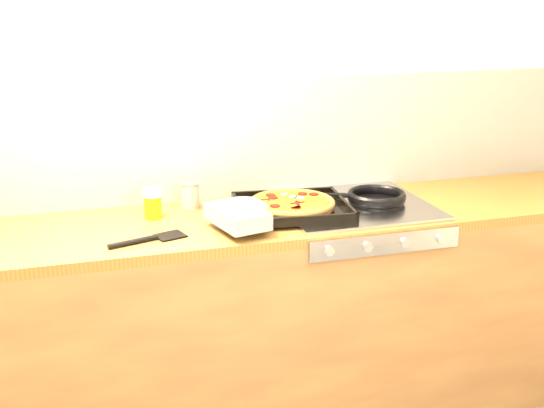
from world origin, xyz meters
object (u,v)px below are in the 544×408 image
object	(u,v)px
pizza_on_tray	(277,207)
tomato_can	(190,196)
juice_glass	(153,203)
frying_pan	(375,198)

from	to	relation	value
pizza_on_tray	tomato_can	bearing A→B (deg)	143.74
pizza_on_tray	juice_glass	world-z (taller)	juice_glass
frying_pan	tomato_can	bearing A→B (deg)	165.67
frying_pan	pizza_on_tray	bearing A→B (deg)	-175.71
pizza_on_tray	tomato_can	xyz separation A→B (m)	(-0.30, 0.22, 0.01)
juice_glass	frying_pan	bearing A→B (deg)	-7.01
tomato_can	juice_glass	bearing A→B (deg)	-154.15
tomato_can	juice_glass	world-z (taller)	juice_glass
frying_pan	tomato_can	size ratio (longest dim) A/B	3.91
frying_pan	juice_glass	size ratio (longest dim) A/B	3.54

